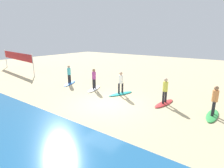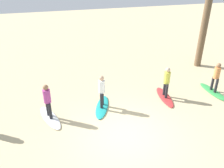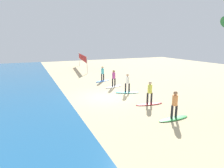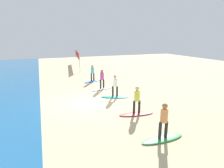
{
  "view_description": "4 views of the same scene",
  "coord_description": "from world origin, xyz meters",
  "px_view_note": "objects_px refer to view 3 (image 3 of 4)",
  "views": [
    {
      "loc": [
        -6.63,
        8.59,
        4.25
      ],
      "look_at": [
        0.79,
        -1.68,
        0.89
      ],
      "focal_mm": 28.69,
      "sensor_mm": 36.0,
      "label": 1
    },
    {
      "loc": [
        2.71,
        6.93,
        6.24
      ],
      "look_at": [
        -0.14,
        -2.51,
        1.12
      ],
      "focal_mm": 36.81,
      "sensor_mm": 36.0,
      "label": 2
    },
    {
      "loc": [
        -13.79,
        5.63,
        4.56
      ],
      "look_at": [
        0.33,
        -0.75,
        0.99
      ],
      "focal_mm": 30.11,
      "sensor_mm": 36.0,
      "label": 3
    },
    {
      "loc": [
        -11.71,
        2.75,
        4.45
      ],
      "look_at": [
        0.7,
        -2.16,
        1.0
      ],
      "focal_mm": 29.23,
      "sensor_mm": 36.0,
      "label": 4
    }
  ],
  "objects_px": {
    "surfer_green": "(175,103)",
    "surfboard_blue": "(103,81)",
    "surfboard_teal": "(127,92)",
    "surfer_red": "(150,91)",
    "surfboard_green": "(174,118)",
    "surfboard_white": "(114,87)",
    "surfer_teal": "(127,82)",
    "surfer_white": "(114,77)",
    "surfboard_red": "(149,104)",
    "volleyball_net": "(82,58)",
    "surfer_blue": "(103,72)"
  },
  "relations": [
    {
      "from": "surfboard_teal",
      "to": "surfer_white",
      "type": "bearing_deg",
      "value": -63.86
    },
    {
      "from": "surfer_green",
      "to": "surfer_red",
      "type": "distance_m",
      "value": 2.83
    },
    {
      "from": "surfer_white",
      "to": "volleyball_net",
      "type": "height_order",
      "value": "volleyball_net"
    },
    {
      "from": "surfer_white",
      "to": "surfer_blue",
      "type": "xyz_separation_m",
      "value": [
        3.02,
        0.01,
        0.0
      ]
    },
    {
      "from": "surfer_red",
      "to": "surfer_teal",
      "type": "bearing_deg",
      "value": -0.59
    },
    {
      "from": "surfer_green",
      "to": "surfer_teal",
      "type": "height_order",
      "value": "same"
    },
    {
      "from": "surfboard_red",
      "to": "surfboard_teal",
      "type": "bearing_deg",
      "value": -81.73
    },
    {
      "from": "surfboard_blue",
      "to": "surfboard_teal",
      "type": "bearing_deg",
      "value": 68.31
    },
    {
      "from": "surfboard_teal",
      "to": "surfer_teal",
      "type": "height_order",
      "value": "surfer_teal"
    },
    {
      "from": "surfboard_white",
      "to": "surfer_blue",
      "type": "distance_m",
      "value": 3.18
    },
    {
      "from": "surfer_white",
      "to": "volleyball_net",
      "type": "bearing_deg",
      "value": -2.02
    },
    {
      "from": "surfer_green",
      "to": "surfboard_white",
      "type": "height_order",
      "value": "surfer_green"
    },
    {
      "from": "surfer_green",
      "to": "volleyball_net",
      "type": "relative_size",
      "value": 0.18
    },
    {
      "from": "surfboard_green",
      "to": "surfboard_white",
      "type": "distance_m",
      "value": 8.73
    },
    {
      "from": "surfboard_green",
      "to": "surfer_teal",
      "type": "bearing_deg",
      "value": -92.22
    },
    {
      "from": "surfer_green",
      "to": "volleyball_net",
      "type": "distance_m",
      "value": 21.82
    },
    {
      "from": "surfboard_green",
      "to": "surfer_white",
      "type": "height_order",
      "value": "surfer_white"
    },
    {
      "from": "surfer_teal",
      "to": "surfboard_white",
      "type": "bearing_deg",
      "value": 4.02
    },
    {
      "from": "surfer_green",
      "to": "surfboard_blue",
      "type": "relative_size",
      "value": 0.78
    },
    {
      "from": "surfer_green",
      "to": "surfboard_red",
      "type": "height_order",
      "value": "surfer_green"
    },
    {
      "from": "surfboard_green",
      "to": "surfer_white",
      "type": "distance_m",
      "value": 8.79
    },
    {
      "from": "surfer_white",
      "to": "surfboard_white",
      "type": "bearing_deg",
      "value": 0.0
    },
    {
      "from": "surfer_white",
      "to": "surfer_teal",
      "type": "bearing_deg",
      "value": -175.98
    },
    {
      "from": "volleyball_net",
      "to": "surfboard_white",
      "type": "bearing_deg",
      "value": 177.98
    },
    {
      "from": "surfer_red",
      "to": "surfer_blue",
      "type": "xyz_separation_m",
      "value": [
        8.94,
        0.15,
        0.0
      ]
    },
    {
      "from": "surfer_green",
      "to": "surfboard_teal",
      "type": "height_order",
      "value": "surfer_green"
    },
    {
      "from": "surfer_white",
      "to": "surfboard_blue",
      "type": "bearing_deg",
      "value": 0.14
    },
    {
      "from": "surfer_green",
      "to": "surfboard_white",
      "type": "distance_m",
      "value": 8.79
    },
    {
      "from": "surfer_red",
      "to": "surfboard_red",
      "type": "bearing_deg",
      "value": 180.0
    },
    {
      "from": "surfer_red",
      "to": "surfboard_teal",
      "type": "distance_m",
      "value": 3.55
    },
    {
      "from": "surfer_teal",
      "to": "surfboard_white",
      "type": "distance_m",
      "value": 2.7
    },
    {
      "from": "surfboard_red",
      "to": "surfboard_blue",
      "type": "xyz_separation_m",
      "value": [
        8.94,
        0.15,
        0.0
      ]
    },
    {
      "from": "surfer_red",
      "to": "surfer_teal",
      "type": "relative_size",
      "value": 1.0
    },
    {
      "from": "surfer_green",
      "to": "surfer_red",
      "type": "bearing_deg",
      "value": -5.02
    },
    {
      "from": "surfer_teal",
      "to": "surfer_blue",
      "type": "bearing_deg",
      "value": 1.9
    },
    {
      "from": "surfer_teal",
      "to": "volleyball_net",
      "type": "xyz_separation_m",
      "value": [
        15.58,
        -0.28,
        0.75
      ]
    },
    {
      "from": "surfboard_teal",
      "to": "surfer_blue",
      "type": "distance_m",
      "value": 5.62
    },
    {
      "from": "surfer_teal",
      "to": "surfboard_green",
      "type": "bearing_deg",
      "value": 177.4
    },
    {
      "from": "surfboard_blue",
      "to": "volleyball_net",
      "type": "bearing_deg",
      "value": -116.26
    },
    {
      "from": "surfer_teal",
      "to": "surfboard_white",
      "type": "height_order",
      "value": "surfer_teal"
    },
    {
      "from": "surfboard_teal",
      "to": "surfer_teal",
      "type": "bearing_deg",
      "value": -67.87
    },
    {
      "from": "surfboard_red",
      "to": "volleyball_net",
      "type": "distance_m",
      "value": 19.06
    },
    {
      "from": "surfer_red",
      "to": "surfboard_white",
      "type": "height_order",
      "value": "surfer_red"
    },
    {
      "from": "surfboard_red",
      "to": "surfboard_green",
      "type": "bearing_deg",
      "value": 93.84
    },
    {
      "from": "surfer_white",
      "to": "surfboard_green",
      "type": "bearing_deg",
      "value": 179.3
    },
    {
      "from": "surfboard_red",
      "to": "surfer_teal",
      "type": "distance_m",
      "value": 3.55
    },
    {
      "from": "surfer_blue",
      "to": "surfboard_white",
      "type": "bearing_deg",
      "value": -179.86
    },
    {
      "from": "surfboard_blue",
      "to": "volleyball_net",
      "type": "height_order",
      "value": "volleyball_net"
    },
    {
      "from": "surfer_blue",
      "to": "surfer_teal",
      "type": "bearing_deg",
      "value": -178.1
    },
    {
      "from": "volleyball_net",
      "to": "surfer_green",
      "type": "bearing_deg",
      "value": 178.51
    }
  ]
}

